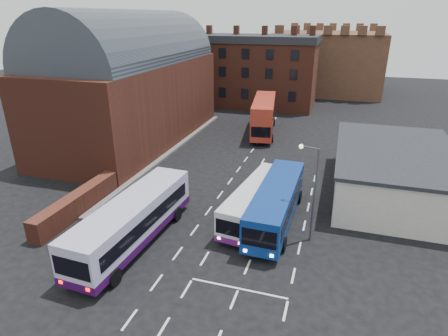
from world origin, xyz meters
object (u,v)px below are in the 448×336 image
(bus_white_inbound, at_px, (255,199))
(bus_blue, at_px, (276,201))
(street_lamp, at_px, (312,186))
(bus_white_outbound, at_px, (133,218))
(pedestrian_beige, at_px, (78,254))
(bus_red_double, at_px, (264,116))
(pedestrian_red, at_px, (95,241))

(bus_white_inbound, bearing_deg, bus_blue, 177.55)
(street_lamp, bearing_deg, bus_white_outbound, -160.36)
(bus_blue, relative_size, pedestrian_beige, 7.04)
(bus_blue, distance_m, bus_red_double, 24.25)
(pedestrian_red, distance_m, pedestrian_beige, 1.73)
(bus_white_inbound, xyz_separation_m, bus_blue, (1.76, -0.30, 0.21))
(bus_white_outbound, xyz_separation_m, pedestrian_beige, (-2.23, -3.41, -1.18))
(pedestrian_red, bearing_deg, pedestrian_beige, 44.05)
(bus_blue, distance_m, pedestrian_beige, 14.79)
(bus_blue, relative_size, pedestrian_red, 7.25)
(bus_red_double, bearing_deg, pedestrian_red, 71.41)
(pedestrian_red, height_order, pedestrian_beige, pedestrian_beige)
(bus_white_inbound, distance_m, pedestrian_red, 12.48)
(bus_white_inbound, xyz_separation_m, bus_red_double, (-4.19, 23.20, 0.91))
(street_lamp, bearing_deg, pedestrian_red, -157.10)
(bus_red_double, xyz_separation_m, pedestrian_red, (-5.42, -31.11, -1.76))
(pedestrian_red, bearing_deg, bus_white_inbound, 175.68)
(bus_white_outbound, xyz_separation_m, pedestrian_red, (-2.16, -1.69, -1.20))
(bus_red_double, height_order, street_lamp, street_lamp)
(bus_red_double, bearing_deg, bus_white_outbound, 74.98)
(bus_white_outbound, xyz_separation_m, street_lamp, (11.84, 4.23, 2.34))
(pedestrian_red, bearing_deg, bus_red_double, -143.67)
(bus_white_inbound, height_order, bus_blue, bus_blue)
(bus_white_inbound, xyz_separation_m, street_lamp, (4.40, -2.00, 2.69))
(bus_blue, bearing_deg, bus_red_double, -74.55)
(bus_blue, bearing_deg, pedestrian_red, 35.07)
(bus_red_double, bearing_deg, street_lamp, 100.11)
(bus_blue, distance_m, pedestrian_red, 13.72)
(bus_white_outbound, relative_size, pedestrian_red, 7.84)
(bus_white_outbound, relative_size, pedestrian_beige, 7.62)
(street_lamp, bearing_deg, pedestrian_beige, -151.50)
(bus_blue, bearing_deg, bus_white_inbound, -8.43)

